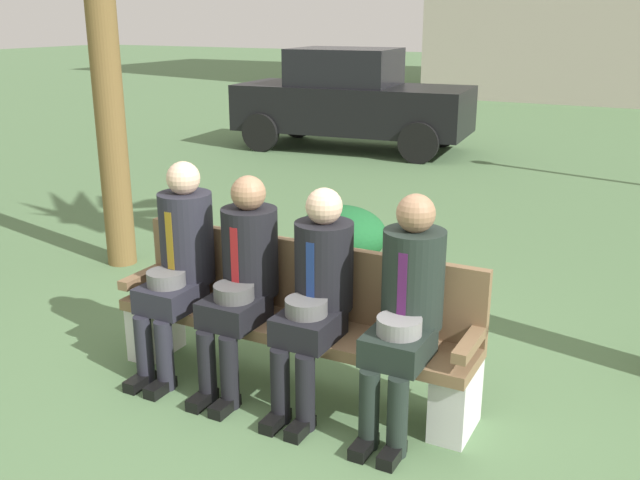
% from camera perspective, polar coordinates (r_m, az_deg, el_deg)
% --- Properties ---
extents(ground_plane, '(80.00, 80.00, 0.00)m').
position_cam_1_polar(ground_plane, '(4.39, 0.26, -12.78)').
color(ground_plane, '#52744A').
extents(park_bench, '(2.29, 0.44, 0.90)m').
position_cam_1_polar(park_bench, '(4.40, -2.05, -6.35)').
color(park_bench, brown).
rests_on(park_bench, ground).
extents(seated_man_leftmost, '(0.34, 0.72, 1.35)m').
position_cam_1_polar(seated_man_leftmost, '(4.58, -11.17, -1.46)').
color(seated_man_leftmost, '#23232D').
rests_on(seated_man_leftmost, ground).
extents(seated_man_centerleft, '(0.34, 0.72, 1.31)m').
position_cam_1_polar(seated_man_centerleft, '(4.32, -6.20, -2.70)').
color(seated_man_centerleft, black).
rests_on(seated_man_centerleft, ground).
extents(seated_man_centerright, '(0.34, 0.72, 1.29)m').
position_cam_1_polar(seated_man_centerright, '(4.08, -0.30, -3.97)').
color(seated_man_centerright, black).
rests_on(seated_man_centerright, ground).
extents(seated_man_rightmost, '(0.34, 0.72, 1.32)m').
position_cam_1_polar(seated_man_rightmost, '(3.87, 6.89, -5.10)').
color(seated_man_rightmost, '#1E2823').
rests_on(seated_man_rightmost, ground).
extents(shrub_near_bench, '(0.85, 0.77, 0.53)m').
position_cam_1_polar(shrub_near_bench, '(6.65, 1.75, 0.48)').
color(shrub_near_bench, '#1C5E2D').
rests_on(shrub_near_bench, ground).
extents(parked_car_near, '(4.03, 2.00, 1.68)m').
position_cam_1_polar(parked_car_near, '(12.33, 2.48, 11.09)').
color(parked_car_near, black).
rests_on(parked_car_near, ground).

